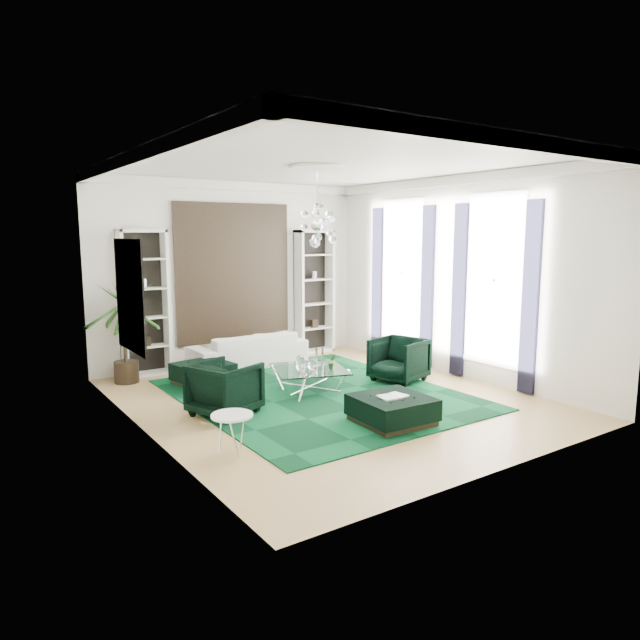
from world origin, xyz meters
TOP-DOWN VIEW (x-y plane):
  - floor at (0.00, 0.00)m, footprint 6.00×7.00m
  - ceiling at (0.00, 0.00)m, footprint 6.00×7.00m
  - wall_back at (0.00, 3.51)m, footprint 6.00×0.02m
  - wall_front at (0.00, -3.51)m, footprint 6.00×0.02m
  - wall_left at (-3.01, 0.00)m, footprint 0.02×7.00m
  - wall_right at (3.01, 0.00)m, footprint 0.02×7.00m
  - crown_molding at (0.00, 0.00)m, footprint 6.00×7.00m
  - ceiling_medallion at (0.00, 0.30)m, footprint 0.90×0.90m
  - tapestry at (0.00, 3.46)m, footprint 2.50×0.06m
  - shelving_left at (-1.95, 3.31)m, footprint 0.90×0.38m
  - shelving_right at (1.95, 3.31)m, footprint 0.90×0.38m
  - painting at (-2.97, 0.60)m, footprint 0.04×1.30m
  - window_near at (2.99, -0.90)m, footprint 0.03×1.10m
  - curtain_near_a at (2.96, -1.68)m, footprint 0.07×0.30m
  - curtain_near_b at (2.96, -0.12)m, footprint 0.07×0.30m
  - window_far at (2.99, 1.50)m, footprint 0.03×1.10m
  - curtain_far_a at (2.96, 0.72)m, footprint 0.07×0.30m
  - curtain_far_b at (2.96, 2.28)m, footprint 0.07×0.30m
  - rug at (0.00, 0.30)m, footprint 4.20×5.00m
  - sofa at (0.00, 2.85)m, footprint 2.42×1.00m
  - armchair_left at (-1.75, 0.20)m, footprint 1.16×1.14m
  - armchair_right at (1.75, 0.20)m, footprint 1.09×1.07m
  - coffee_table at (0.00, 0.55)m, footprint 1.52×1.52m
  - ottoman_side at (-1.35, 2.00)m, footprint 1.04×1.04m
  - ottoman_front at (0.05, -1.55)m, footprint 1.05×1.05m
  - book at (0.05, -1.55)m, footprint 0.42×0.28m
  - side_table at (-2.35, -1.30)m, footprint 0.61×0.61m
  - palm at (-2.45, 2.95)m, footprint 1.84×1.84m
  - chandelier at (0.00, 0.30)m, footprint 1.03×1.03m
  - table_plant at (0.30, 0.30)m, footprint 0.16×0.15m

SIDE VIEW (x-z plane):
  - floor at x=0.00m, z-range -0.02..0.00m
  - rug at x=0.00m, z-range 0.00..0.02m
  - ottoman_side at x=-1.35m, z-range 0.00..0.40m
  - ottoman_front at x=0.05m, z-range 0.00..0.40m
  - coffee_table at x=0.00m, z-range 0.00..0.41m
  - side_table at x=-2.35m, z-range 0.00..0.50m
  - sofa at x=0.00m, z-range 0.00..0.70m
  - armchair_left at x=-1.75m, z-range 0.00..0.81m
  - armchair_right at x=1.75m, z-range 0.00..0.81m
  - book at x=0.05m, z-range 0.40..0.43m
  - table_plant at x=0.30m, z-range 0.41..0.65m
  - palm at x=-2.45m, z-range 0.00..2.40m
  - shelving_left at x=-1.95m, z-range 0.00..2.80m
  - shelving_right at x=1.95m, z-range 0.00..2.80m
  - curtain_near_a at x=2.96m, z-range 0.02..3.27m
  - curtain_near_b at x=2.96m, z-range 0.02..3.27m
  - curtain_far_a at x=2.96m, z-range 0.02..3.27m
  - curtain_far_b at x=2.96m, z-range 0.02..3.27m
  - painting at x=-2.97m, z-range 1.05..2.65m
  - wall_back at x=0.00m, z-range 0.00..3.80m
  - wall_front at x=0.00m, z-range 0.00..3.80m
  - wall_left at x=-3.01m, z-range 0.00..3.80m
  - wall_right at x=3.01m, z-range 0.00..3.80m
  - tapestry at x=0.00m, z-range 0.50..3.30m
  - window_near at x=2.99m, z-range 0.45..3.35m
  - window_far at x=2.99m, z-range 0.45..3.35m
  - chandelier at x=0.00m, z-range 2.49..3.21m
  - crown_molding at x=0.00m, z-range 3.61..3.79m
  - ceiling_medallion at x=0.00m, z-range 3.75..3.79m
  - ceiling at x=0.00m, z-range 3.80..3.82m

